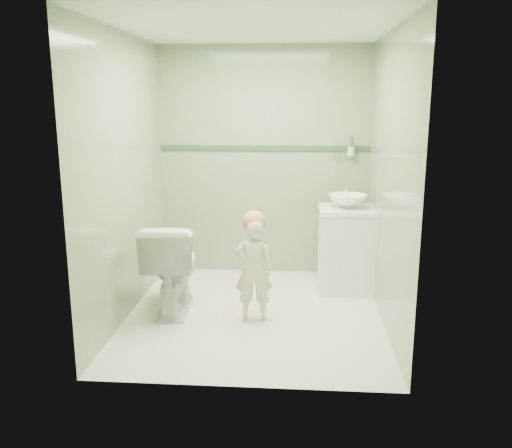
{
  "coord_description": "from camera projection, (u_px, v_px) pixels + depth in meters",
  "views": [
    {
      "loc": [
        0.36,
        -4.46,
        1.84
      ],
      "look_at": [
        0.0,
        0.15,
        0.78
      ],
      "focal_mm": 37.98,
      "sensor_mm": 36.0,
      "label": 1
    }
  ],
  "objects": [
    {
      "name": "vanity",
      "position": [
        346.0,
        251.0,
        5.3
      ],
      "size": [
        0.52,
        0.5,
        0.8
      ],
      "primitive_type": "cube",
      "color": "silver",
      "rests_on": "ground"
    },
    {
      "name": "teal_toothbrush",
      "position": [
        262.0,
        241.0,
        4.37
      ],
      "size": [
        0.11,
        0.13,
        0.08
      ],
      "color": "#059374",
      "rests_on": "toddler"
    },
    {
      "name": "toddler",
      "position": [
        254.0,
        270.0,
        4.56
      ],
      "size": [
        0.33,
        0.23,
        0.89
      ],
      "primitive_type": "imported",
      "rotation": [
        0.0,
        0.0,
        3.2
      ],
      "color": "beige",
      "rests_on": "ground"
    },
    {
      "name": "counter",
      "position": [
        347.0,
        210.0,
        5.21
      ],
      "size": [
        0.54,
        0.52,
        0.04
      ],
      "primitive_type": "cube",
      "color": "white",
      "rests_on": "vanity"
    },
    {
      "name": "basin",
      "position": [
        348.0,
        201.0,
        5.19
      ],
      "size": [
        0.37,
        0.37,
        0.13
      ],
      "primitive_type": "imported",
      "color": "white",
      "rests_on": "counter"
    },
    {
      "name": "faucet",
      "position": [
        346.0,
        190.0,
        5.35
      ],
      "size": [
        0.03,
        0.13,
        0.18
      ],
      "color": "silver",
      "rests_on": "counter"
    },
    {
      "name": "trim_stripe",
      "position": [
        264.0,
        148.0,
        5.67
      ],
      "size": [
        2.2,
        0.02,
        0.05
      ],
      "primitive_type": "cube",
      "color": "#2E4F30",
      "rests_on": "room_shell"
    },
    {
      "name": "cup_holder",
      "position": [
        350.0,
        151.0,
        5.56
      ],
      "size": [
        0.26,
        0.07,
        0.21
      ],
      "color": "silver",
      "rests_on": "room_shell"
    },
    {
      "name": "toilet",
      "position": [
        172.0,
        266.0,
        4.79
      ],
      "size": [
        0.51,
        0.83,
        0.81
      ],
      "primitive_type": "imported",
      "rotation": [
        0.0,
        0.0,
        3.22
      ],
      "color": "white",
      "rests_on": "ground"
    },
    {
      "name": "room_shell",
      "position": [
        255.0,
        179.0,
        4.5
      ],
      "size": [
        2.5,
        2.54,
        2.4
      ],
      "color": "gray",
      "rests_on": "ground"
    },
    {
      "name": "ground",
      "position": [
        255.0,
        314.0,
        4.77
      ],
      "size": [
        2.5,
        2.5,
        0.0
      ],
      "primitive_type": "plane",
      "color": "white",
      "rests_on": "ground"
    },
    {
      "name": "hair_cap",
      "position": [
        254.0,
        222.0,
        4.49
      ],
      "size": [
        0.2,
        0.2,
        0.2
      ],
      "primitive_type": "sphere",
      "color": "#C68547",
      "rests_on": "toddler"
    }
  ]
}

